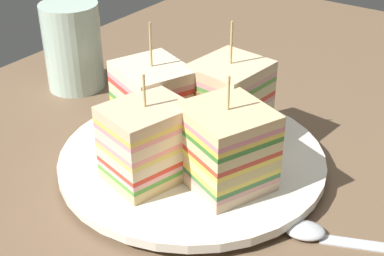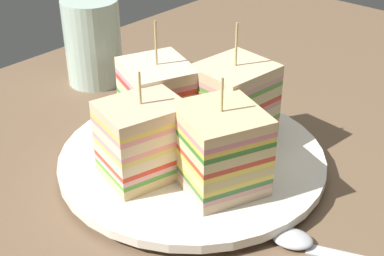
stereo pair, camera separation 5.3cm
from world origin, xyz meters
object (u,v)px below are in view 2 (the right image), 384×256
sandwich_wedge_2 (233,102)px  chip_pile (197,149)px  sandwich_wedge_1 (220,149)px  plate (192,159)px  sandwich_wedge_3 (158,99)px  drinking_glass (93,47)px  sandwich_wedge_0 (143,140)px  spoon (321,246)px

sandwich_wedge_2 → chip_pile: sandwich_wedge_2 is taller
sandwich_wedge_1 → chip_pile: (1.52, 4.09, -2.56)cm
plate → sandwich_wedge_3: size_ratio=2.15×
drinking_glass → chip_pile: bearing=-106.6°
sandwich_wedge_2 → sandwich_wedge_0: bearing=-3.4°
spoon → sandwich_wedge_3: bearing=-30.1°
drinking_glass → sandwich_wedge_2: bearing=-92.8°
sandwich_wedge_1 → drinking_glass: sandwich_wedge_1 is taller
sandwich_wedge_0 → drinking_glass: sandwich_wedge_0 is taller
sandwich_wedge_0 → spoon: 18.14cm
sandwich_wedge_1 → spoon: (0.25, -10.74, -5.08)cm
sandwich_wedge_1 → sandwich_wedge_2: (7.55, 4.41, 0.20)cm
plate → drinking_glass: drinking_glass is taller
sandwich_wedge_2 → drinking_glass: 23.93cm
sandwich_wedge_1 → drinking_glass: bearing=5.9°
sandwich_wedge_2 → drinking_glass: (1.19, 23.88, -0.89)cm
sandwich_wedge_0 → sandwich_wedge_2: (10.94, -1.91, 0.29)cm
sandwich_wedge_0 → spoon: bearing=-63.1°
sandwich_wedge_1 → drinking_glass: 29.61cm
sandwich_wedge_2 → sandwich_wedge_1: bearing=36.8°
plate → sandwich_wedge_2: bearing=-7.9°
sandwich_wedge_1 → chip_pile: sandwich_wedge_1 is taller
drinking_glass → plate: bearing=-106.1°
sandwich_wedge_1 → spoon: 11.88cm
sandwich_wedge_0 → chip_pile: sandwich_wedge_0 is taller
plate → drinking_glass: size_ratio=2.40×
plate → spoon: plate is taller
sandwich_wedge_3 → spoon: size_ratio=0.80×
sandwich_wedge_1 → sandwich_wedge_2: sandwich_wedge_2 is taller
chip_pile → sandwich_wedge_2: bearing=3.0°
plate → sandwich_wedge_2: (5.50, -0.76, 4.66)cm
spoon → chip_pile: bearing=-27.9°
sandwich_wedge_3 → sandwich_wedge_2: bearing=58.5°
plate → sandwich_wedge_3: sandwich_wedge_3 is taller
sandwich_wedge_2 → plate: bearing=-1.4°
chip_pile → spoon: 15.09cm
sandwich_wedge_2 → spoon: 17.62cm
chip_pile → sandwich_wedge_3: bearing=78.0°
sandwich_wedge_1 → sandwich_wedge_3: sandwich_wedge_3 is taller
spoon → drinking_glass: bearing=-35.2°
sandwich_wedge_0 → sandwich_wedge_1: bearing=-46.9°
sandwich_wedge_3 → spoon: (-2.67, -21.39, -5.17)cm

